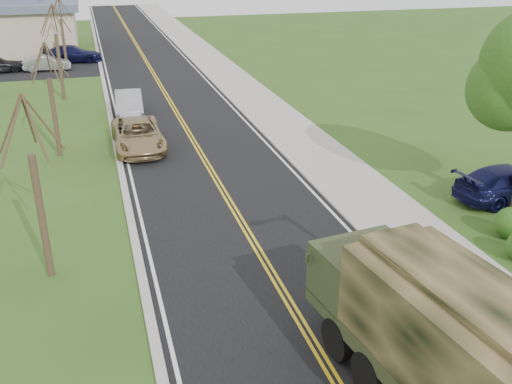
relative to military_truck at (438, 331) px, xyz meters
name	(u,v)px	position (x,y,z in m)	size (l,w,h in m)	color
road	(155,76)	(-1.79, 38.50, -2.09)	(8.00, 120.00, 0.01)	black
curb_right	(204,72)	(2.36, 38.50, -2.04)	(0.30, 120.00, 0.12)	#9E998E
sidewalk_right	(224,71)	(4.11, 38.50, -2.05)	(3.20, 120.00, 0.10)	#9E998E
curb_left	(103,78)	(-5.94, 38.50, -2.05)	(0.30, 120.00, 0.10)	#9E998E
bare_tree_a	(39,202)	(-8.80, 8.50, 0.53)	(1.93, 2.26, 6.08)	#38281C
bare_tree_b	(53,108)	(-8.80, 20.50, 0.38)	(1.83, 2.14, 5.73)	#38281C
bare_tree_c	(59,59)	(-8.80, 32.50, 0.68)	(2.04, 2.39, 6.42)	#38281C
bare_tree_d	(63,37)	(-8.80, 44.50, 0.45)	(1.88, 2.20, 5.91)	#38281C
military_truck	(438,331)	(0.00, 0.00, 0.00)	(3.46, 7.60, 3.66)	black
suv_champagne	(138,135)	(-4.79, 20.42, -1.34)	(2.52, 5.47, 1.52)	tan
sedan_silver	(129,104)	(-4.73, 26.95, -1.33)	(1.62, 4.65, 1.53)	#A5A5A9
pickup_navy	(510,183)	(9.69, 9.48, -1.37)	(2.05, 5.04, 1.46)	#0F1038
lot_car_silver	(47,63)	(-10.34, 43.00, -1.46)	(1.35, 3.87, 1.28)	#9E9EA3
lot_car_navy	(72,54)	(-8.26, 46.37, -1.34)	(2.12, 5.21, 1.51)	#0E1035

